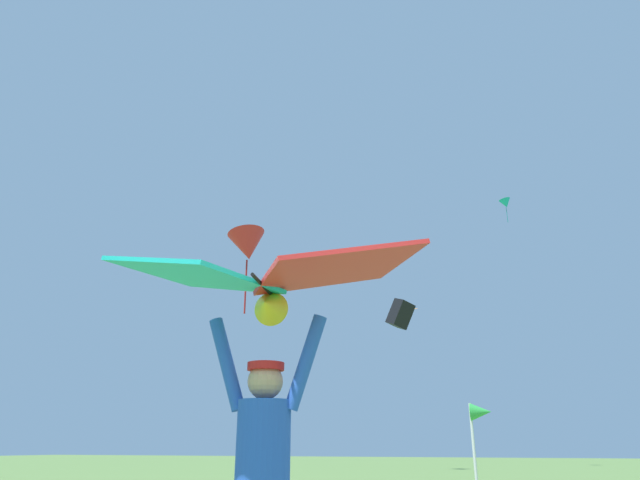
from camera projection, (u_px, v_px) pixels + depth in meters
name	position (u px, v px, depth m)	size (l,w,h in m)	color
kite_flyer_person	(262.00, 475.00, 3.45)	(0.81, 0.40, 1.92)	#424751
held_stunt_kite	(265.00, 279.00, 3.78)	(2.15, 1.32, 0.44)	black
distant_kite_black_low_left	(400.00, 314.00, 16.12)	(0.91, 0.66, 0.96)	black
distant_kite_teal_far_center	(506.00, 203.00, 35.04)	(1.05, 1.03, 1.62)	#19B2AD
distant_kite_orange_high_left	(407.00, 310.00, 28.94)	(1.03, 0.98, 0.45)	orange
distant_kite_red_overhead_distant	(248.00, 246.00, 14.00)	(1.30, 1.20, 2.16)	red
marker_flag	(480.00, 420.00, 7.79)	(0.30, 0.24, 1.67)	silver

